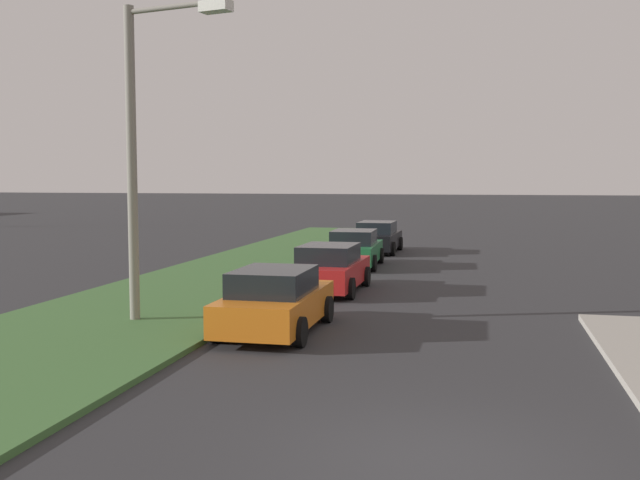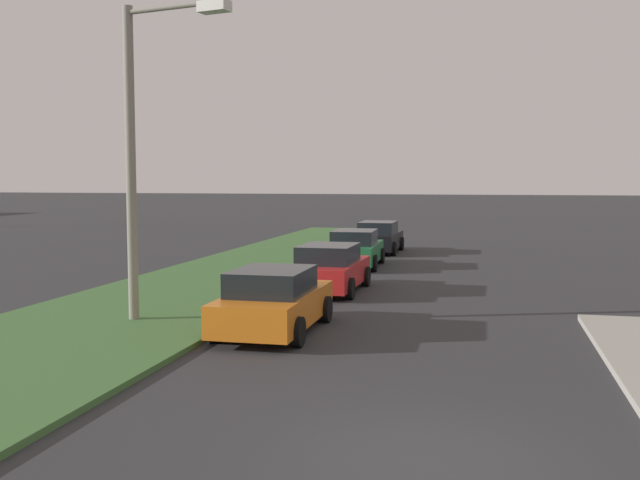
{
  "view_description": "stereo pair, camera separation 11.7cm",
  "coord_description": "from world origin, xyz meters",
  "px_view_note": "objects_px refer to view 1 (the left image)",
  "views": [
    {
      "loc": [
        -8.87,
        -0.56,
        3.5
      ],
      "look_at": [
        14.4,
        4.66,
        1.48
      ],
      "focal_mm": 41.09,
      "sensor_mm": 36.0,
      "label": 1
    },
    {
      "loc": [
        -8.84,
        -0.68,
        3.5
      ],
      "look_at": [
        14.4,
        4.66,
        1.48
      ],
      "focal_mm": 41.09,
      "sensor_mm": 36.0,
      "label": 2
    }
  ],
  "objects_px": {
    "parked_car_green": "(354,249)",
    "streetlight": "(143,140)",
    "parked_car_red": "(330,269)",
    "parked_car_orange": "(275,301)",
    "parked_car_black": "(377,237)"
  },
  "relations": [
    {
      "from": "parked_car_orange",
      "to": "streetlight",
      "type": "distance_m",
      "value": 4.89
    },
    {
      "from": "parked_car_black",
      "to": "streetlight",
      "type": "relative_size",
      "value": 0.58
    },
    {
      "from": "parked_car_red",
      "to": "parked_car_green",
      "type": "distance_m",
      "value": 6.4
    },
    {
      "from": "streetlight",
      "to": "parked_car_green",
      "type": "bearing_deg",
      "value": -12.93
    },
    {
      "from": "parked_car_orange",
      "to": "parked_car_black",
      "type": "bearing_deg",
      "value": 0.97
    },
    {
      "from": "parked_car_orange",
      "to": "parked_car_green",
      "type": "bearing_deg",
      "value": 1.77
    },
    {
      "from": "parked_car_green",
      "to": "parked_car_black",
      "type": "xyz_separation_m",
      "value": [
        5.81,
        -0.08,
        0.0
      ]
    },
    {
      "from": "parked_car_green",
      "to": "streetlight",
      "type": "xyz_separation_m",
      "value": [
        -12.4,
        2.85,
        3.67
      ]
    },
    {
      "from": "streetlight",
      "to": "parked_car_black",
      "type": "bearing_deg",
      "value": -9.12
    },
    {
      "from": "parked_car_red",
      "to": "parked_car_green",
      "type": "relative_size",
      "value": 0.99
    },
    {
      "from": "parked_car_orange",
      "to": "parked_car_black",
      "type": "distance_m",
      "value": 18.33
    },
    {
      "from": "parked_car_orange",
      "to": "parked_car_red",
      "type": "distance_m",
      "value": 6.13
    },
    {
      "from": "parked_car_green",
      "to": "streetlight",
      "type": "relative_size",
      "value": 0.58
    },
    {
      "from": "parked_car_orange",
      "to": "parked_car_green",
      "type": "distance_m",
      "value": 12.52
    },
    {
      "from": "parked_car_orange",
      "to": "parked_car_green",
      "type": "xyz_separation_m",
      "value": [
        12.52,
        0.38,
        0.0
      ]
    }
  ]
}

